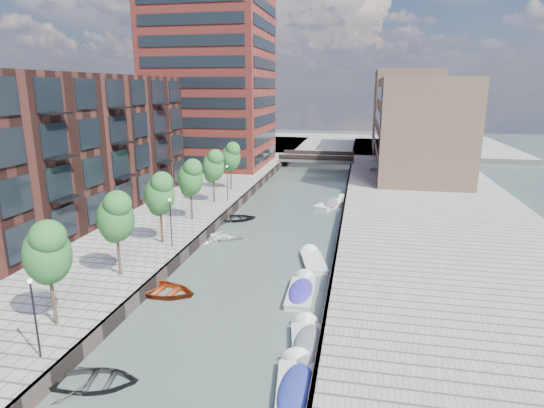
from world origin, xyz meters
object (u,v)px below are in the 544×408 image
(tree_4, at_px, (190,177))
(tree_5, at_px, (213,165))
(tree_6, at_px, (231,156))
(motorboat_0, at_px, (296,388))
(bridge, at_px, (317,158))
(motorboat_4, at_px, (333,204))
(motorboat_3, at_px, (301,291))
(motorboat_1, at_px, (307,343))
(tree_1, at_px, (47,251))
(motorboat_2, at_px, (312,261))
(tree_3, at_px, (159,193))
(sloop_4, at_px, (235,220))
(sloop_3, at_px, (222,239))
(sloop_2, at_px, (162,294))
(sloop_1, at_px, (95,385))
(car, at_px, (377,166))
(tree_2, at_px, (115,216))

(tree_4, bearing_deg, tree_5, 90.00)
(tree_6, relative_size, motorboat_0, 1.12)
(bridge, bearing_deg, motorboat_4, -80.57)
(tree_5, distance_m, motorboat_4, 14.94)
(motorboat_3, bearing_deg, motorboat_1, -79.58)
(tree_1, bearing_deg, motorboat_2, 48.57)
(motorboat_0, height_order, motorboat_2, motorboat_0)
(tree_1, height_order, motorboat_4, tree_1)
(tree_3, bearing_deg, sloop_4, 72.78)
(motorboat_1, distance_m, motorboat_3, 6.57)
(tree_1, relative_size, sloop_3, 1.38)
(sloop_4, height_order, motorboat_1, motorboat_1)
(tree_1, distance_m, sloop_2, 9.06)
(sloop_2, height_order, motorboat_0, motorboat_0)
(tree_4, relative_size, motorboat_0, 1.12)
(motorboat_3, bearing_deg, sloop_1, -125.55)
(sloop_2, relative_size, motorboat_2, 1.01)
(tree_1, relative_size, car, 1.68)
(tree_2, xyz_separation_m, motorboat_4, (13.17, 25.90, -5.09))
(motorboat_0, bearing_deg, tree_6, 110.45)
(bridge, xyz_separation_m, tree_5, (-8.50, -33.00, 3.92))
(tree_6, height_order, sloop_4, tree_6)
(sloop_2, relative_size, motorboat_0, 0.94)
(bridge, distance_m, tree_1, 61.71)
(motorboat_4, bearing_deg, tree_3, -124.86)
(sloop_1, height_order, motorboat_0, motorboat_0)
(tree_1, distance_m, tree_6, 35.00)
(tree_4, height_order, car, tree_4)
(motorboat_1, bearing_deg, sloop_4, 114.84)
(sloop_1, bearing_deg, tree_6, -4.41)
(bridge, relative_size, motorboat_1, 2.52)
(motorboat_2, bearing_deg, motorboat_4, 88.70)
(bridge, relative_size, tree_2, 2.18)
(motorboat_3, bearing_deg, motorboat_4, 88.74)
(tree_2, xyz_separation_m, motorboat_3, (12.63, 1.48, -5.11))
(tree_5, bearing_deg, sloop_2, -81.38)
(bridge, bearing_deg, sloop_4, -98.12)
(tree_3, distance_m, motorboat_0, 21.63)
(tree_6, height_order, motorboat_2, tree_6)
(motorboat_4, bearing_deg, motorboat_0, -89.03)
(tree_6, xyz_separation_m, car, (18.77, 18.00, -3.70))
(tree_5, relative_size, sloop_1, 1.40)
(tree_3, bearing_deg, sloop_2, -66.35)
(motorboat_0, distance_m, car, 55.15)
(tree_5, xyz_separation_m, sloop_4, (3.32, -3.30, -5.31))
(sloop_1, distance_m, sloop_2, 9.86)
(sloop_3, relative_size, motorboat_0, 0.82)
(bridge, bearing_deg, tree_4, -102.00)
(tree_5, relative_size, sloop_3, 1.38)
(motorboat_4, bearing_deg, sloop_3, -122.84)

